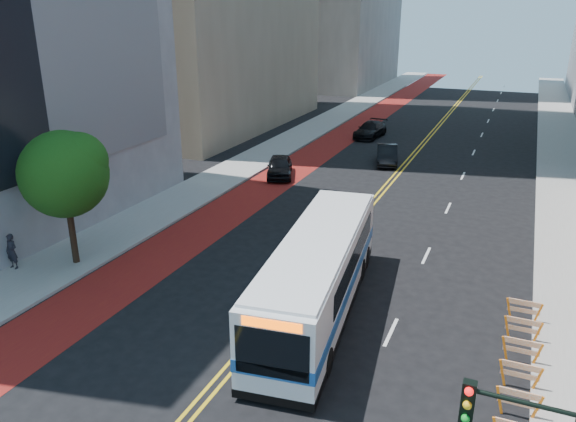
{
  "coord_description": "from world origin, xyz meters",
  "views": [
    {
      "loc": [
        8.59,
        -13.51,
        12.26
      ],
      "look_at": [
        -0.53,
        8.0,
        3.74
      ],
      "focal_mm": 35.0,
      "sensor_mm": 36.0,
      "label": 1
    }
  ],
  "objects_px": {
    "car_b": "(387,155)",
    "pedestrian": "(12,251)",
    "transit_bus": "(319,273)",
    "street_tree": "(65,171)",
    "car_c": "(370,130)",
    "car_a": "(280,166)"
  },
  "relations": [
    {
      "from": "street_tree",
      "to": "transit_bus",
      "type": "height_order",
      "value": "street_tree"
    },
    {
      "from": "car_a",
      "to": "car_b",
      "type": "relative_size",
      "value": 1.0
    },
    {
      "from": "car_a",
      "to": "car_b",
      "type": "bearing_deg",
      "value": 24.12
    },
    {
      "from": "street_tree",
      "to": "transit_bus",
      "type": "bearing_deg",
      "value": 1.57
    },
    {
      "from": "street_tree",
      "to": "car_c",
      "type": "relative_size",
      "value": 1.28
    },
    {
      "from": "street_tree",
      "to": "car_c",
      "type": "distance_m",
      "value": 35.15
    },
    {
      "from": "car_a",
      "to": "car_b",
      "type": "xyz_separation_m",
      "value": [
        6.68,
        6.87,
        -0.02
      ]
    },
    {
      "from": "street_tree",
      "to": "car_b",
      "type": "relative_size",
      "value": 1.45
    },
    {
      "from": "pedestrian",
      "to": "car_a",
      "type": "bearing_deg",
      "value": 75.44
    },
    {
      "from": "car_b",
      "to": "pedestrian",
      "type": "distance_m",
      "value": 29.6
    },
    {
      "from": "transit_bus",
      "to": "pedestrian",
      "type": "height_order",
      "value": "transit_bus"
    },
    {
      "from": "transit_bus",
      "to": "street_tree",
      "type": "bearing_deg",
      "value": 174.53
    },
    {
      "from": "car_b",
      "to": "pedestrian",
      "type": "bearing_deg",
      "value": -128.81
    },
    {
      "from": "street_tree",
      "to": "car_b",
      "type": "height_order",
      "value": "street_tree"
    },
    {
      "from": "car_c",
      "to": "pedestrian",
      "type": "distance_m",
      "value": 37.12
    },
    {
      "from": "pedestrian",
      "to": "street_tree",
      "type": "bearing_deg",
      "value": 37.7
    },
    {
      "from": "car_a",
      "to": "pedestrian",
      "type": "distance_m",
      "value": 20.85
    },
    {
      "from": "car_b",
      "to": "car_c",
      "type": "distance_m",
      "value": 9.98
    },
    {
      "from": "transit_bus",
      "to": "pedestrian",
      "type": "bearing_deg",
      "value": -179.0
    },
    {
      "from": "street_tree",
      "to": "car_c",
      "type": "height_order",
      "value": "street_tree"
    },
    {
      "from": "transit_bus",
      "to": "car_c",
      "type": "height_order",
      "value": "transit_bus"
    },
    {
      "from": "car_b",
      "to": "pedestrian",
      "type": "height_order",
      "value": "pedestrian"
    }
  ]
}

